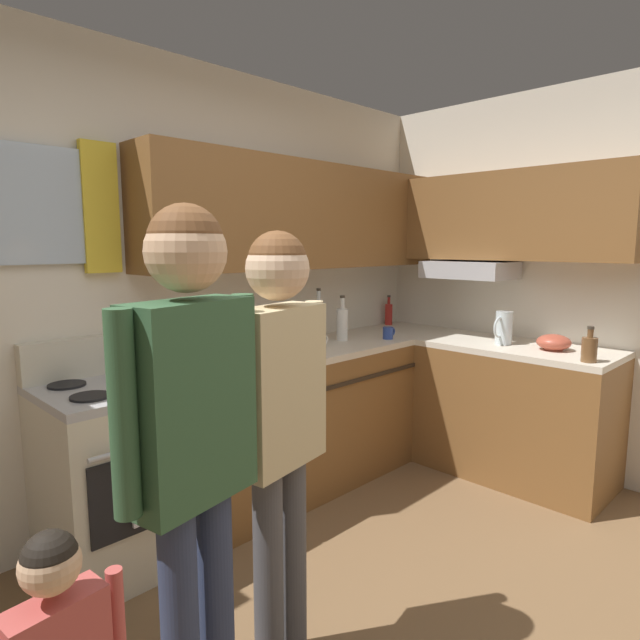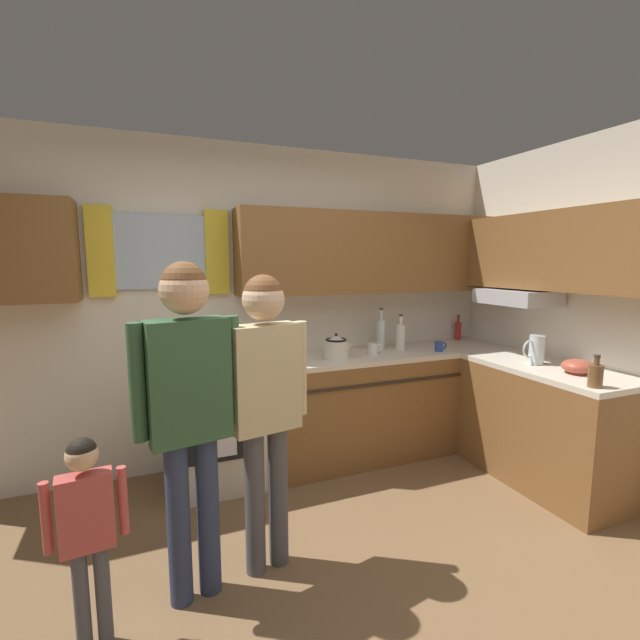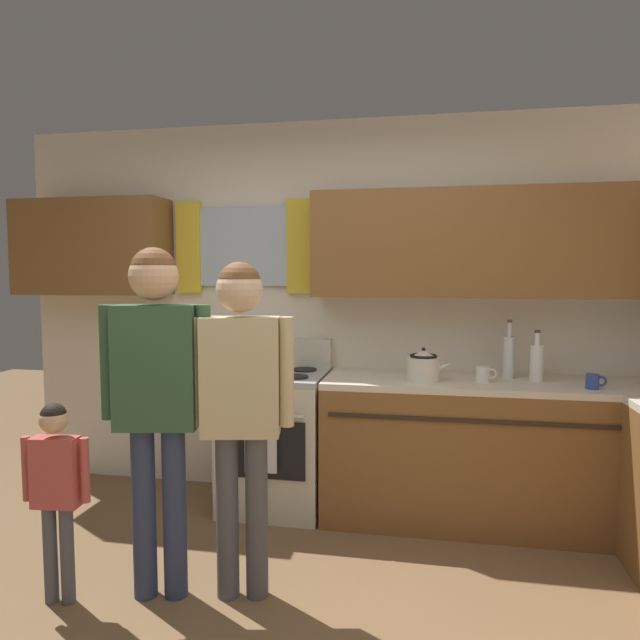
{
  "view_description": "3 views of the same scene",
  "coord_description": "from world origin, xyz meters",
  "px_view_note": "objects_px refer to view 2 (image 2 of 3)",
  "views": [
    {
      "loc": [
        -1.39,
        -0.89,
        1.56
      ],
      "look_at": [
        0.39,
        0.88,
        1.2
      ],
      "focal_mm": 29.89,
      "sensor_mm": 36.0,
      "label": 1
    },
    {
      "loc": [
        -0.78,
        -1.69,
        1.68
      ],
      "look_at": [
        0.25,
        0.88,
        1.3
      ],
      "focal_mm": 24.54,
      "sensor_mm": 36.0,
      "label": 2
    },
    {
      "loc": [
        0.63,
        -2.02,
        1.55
      ],
      "look_at": [
        0.08,
        0.89,
        1.31
      ],
      "focal_mm": 31.64,
      "sensor_mm": 36.0,
      "label": 3
    }
  ],
  "objects_px": {
    "stovetop_kettle": "(336,347)",
    "small_child": "(87,519)",
    "adult_in_plaid": "(265,389)",
    "mug_ceramic_white": "(374,349)",
    "water_pitcher": "(536,350)",
    "bottle_tall_clear": "(381,333)",
    "bottle_sauce_red": "(458,330)",
    "bottle_squat_brown": "(596,375)",
    "mug_cobalt_blue": "(439,346)",
    "bottle_milk_white": "(400,336)",
    "adult_holding_child": "(188,393)",
    "stove_oven": "(214,423)",
    "mixing_bowl": "(578,367)"
  },
  "relations": [
    {
      "from": "bottle_sauce_red",
      "to": "stovetop_kettle",
      "type": "height_order",
      "value": "bottle_sauce_red"
    },
    {
      "from": "mixing_bowl",
      "to": "small_child",
      "type": "xyz_separation_m",
      "value": [
        -3.04,
        -0.13,
        -0.35
      ]
    },
    {
      "from": "stove_oven",
      "to": "mug_cobalt_blue",
      "type": "xyz_separation_m",
      "value": [
        1.91,
        -0.17,
        0.48
      ]
    },
    {
      "from": "bottle_milk_white",
      "to": "adult_holding_child",
      "type": "distance_m",
      "value": 2.23
    },
    {
      "from": "bottle_milk_white",
      "to": "mixing_bowl",
      "type": "relative_size",
      "value": 1.51
    },
    {
      "from": "adult_holding_child",
      "to": "adult_in_plaid",
      "type": "relative_size",
      "value": 1.04
    },
    {
      "from": "small_child",
      "to": "adult_holding_child",
      "type": "bearing_deg",
      "value": 17.84
    },
    {
      "from": "bottle_squat_brown",
      "to": "adult_holding_child",
      "type": "distance_m",
      "value": 2.41
    },
    {
      "from": "bottle_squat_brown",
      "to": "adult_in_plaid",
      "type": "distance_m",
      "value": 2.04
    },
    {
      "from": "bottle_milk_white",
      "to": "small_child",
      "type": "height_order",
      "value": "bottle_milk_white"
    },
    {
      "from": "water_pitcher",
      "to": "stove_oven",
      "type": "bearing_deg",
      "value": 159.97
    },
    {
      "from": "bottle_milk_white",
      "to": "water_pitcher",
      "type": "distance_m",
      "value": 1.08
    },
    {
      "from": "mug_cobalt_blue",
      "to": "water_pitcher",
      "type": "bearing_deg",
      "value": -60.37
    },
    {
      "from": "mug_ceramic_white",
      "to": "water_pitcher",
      "type": "bearing_deg",
      "value": -38.11
    },
    {
      "from": "water_pitcher",
      "to": "small_child",
      "type": "relative_size",
      "value": 0.23
    },
    {
      "from": "mug_cobalt_blue",
      "to": "small_child",
      "type": "bearing_deg",
      "value": -157.0
    },
    {
      "from": "bottle_squat_brown",
      "to": "mug_ceramic_white",
      "type": "relative_size",
      "value": 1.63
    },
    {
      "from": "bottle_milk_white",
      "to": "stovetop_kettle",
      "type": "bearing_deg",
      "value": -169.48
    },
    {
      "from": "bottle_milk_white",
      "to": "small_child",
      "type": "distance_m",
      "value": 2.72
    },
    {
      "from": "mug_ceramic_white",
      "to": "adult_holding_child",
      "type": "bearing_deg",
      "value": -146.05
    },
    {
      "from": "stovetop_kettle",
      "to": "water_pitcher",
      "type": "xyz_separation_m",
      "value": [
        1.33,
        -0.73,
        0.02
      ]
    },
    {
      "from": "bottle_squat_brown",
      "to": "stovetop_kettle",
      "type": "distance_m",
      "value": 1.76
    },
    {
      "from": "mug_cobalt_blue",
      "to": "small_child",
      "type": "height_order",
      "value": "mug_cobalt_blue"
    },
    {
      "from": "mug_cobalt_blue",
      "to": "mug_ceramic_white",
      "type": "distance_m",
      "value": 0.6
    },
    {
      "from": "mug_ceramic_white",
      "to": "small_child",
      "type": "height_order",
      "value": "mug_ceramic_white"
    },
    {
      "from": "stove_oven",
      "to": "adult_holding_child",
      "type": "bearing_deg",
      "value": -103.26
    },
    {
      "from": "bottle_squat_brown",
      "to": "mug_cobalt_blue",
      "type": "height_order",
      "value": "bottle_squat_brown"
    },
    {
      "from": "water_pitcher",
      "to": "adult_in_plaid",
      "type": "xyz_separation_m",
      "value": [
        -2.17,
        -0.23,
        0.0
      ]
    },
    {
      "from": "stovetop_kettle",
      "to": "water_pitcher",
      "type": "relative_size",
      "value": 1.24
    },
    {
      "from": "adult_in_plaid",
      "to": "mixing_bowl",
      "type": "bearing_deg",
      "value": -2.22
    },
    {
      "from": "bottle_sauce_red",
      "to": "stovetop_kettle",
      "type": "xyz_separation_m",
      "value": [
        -1.48,
        -0.34,
        0.0
      ]
    },
    {
      "from": "stovetop_kettle",
      "to": "adult_in_plaid",
      "type": "xyz_separation_m",
      "value": [
        -0.84,
        -0.96,
        0.02
      ]
    },
    {
      "from": "mixing_bowl",
      "to": "adult_holding_child",
      "type": "xyz_separation_m",
      "value": [
        -2.6,
        0.01,
        0.11
      ]
    },
    {
      "from": "bottle_sauce_red",
      "to": "bottle_tall_clear",
      "type": "height_order",
      "value": "bottle_tall_clear"
    },
    {
      "from": "water_pitcher",
      "to": "stovetop_kettle",
      "type": "bearing_deg",
      "value": 151.17
    },
    {
      "from": "bottle_milk_white",
      "to": "bottle_tall_clear",
      "type": "bearing_deg",
      "value": 152.83
    },
    {
      "from": "stove_oven",
      "to": "small_child",
      "type": "bearing_deg",
      "value": -119.01
    },
    {
      "from": "bottle_sauce_red",
      "to": "bottle_tall_clear",
      "type": "relative_size",
      "value": 0.67
    },
    {
      "from": "adult_holding_child",
      "to": "bottle_milk_white",
      "type": "bearing_deg",
      "value": 31.36
    },
    {
      "from": "mug_cobalt_blue",
      "to": "stove_oven",
      "type": "bearing_deg",
      "value": 174.93
    },
    {
      "from": "bottle_tall_clear",
      "to": "bottle_sauce_red",
      "type": "bearing_deg",
      "value": 8.27
    },
    {
      "from": "stovetop_kettle",
      "to": "adult_in_plaid",
      "type": "distance_m",
      "value": 1.28
    },
    {
      "from": "bottle_squat_brown",
      "to": "mug_cobalt_blue",
      "type": "bearing_deg",
      "value": 99.53
    },
    {
      "from": "stove_oven",
      "to": "mug_ceramic_white",
      "type": "distance_m",
      "value": 1.4
    },
    {
      "from": "stovetop_kettle",
      "to": "small_child",
      "type": "distance_m",
      "value": 2.09
    },
    {
      "from": "small_child",
      "to": "adult_in_plaid",
      "type": "bearing_deg",
      "value": 14.42
    },
    {
      "from": "mug_ceramic_white",
      "to": "small_child",
      "type": "distance_m",
      "value": 2.39
    },
    {
      "from": "stove_oven",
      "to": "bottle_milk_white",
      "type": "distance_m",
      "value": 1.73
    },
    {
      "from": "bottle_tall_clear",
      "to": "water_pitcher",
      "type": "height_order",
      "value": "bottle_tall_clear"
    },
    {
      "from": "stove_oven",
      "to": "water_pitcher",
      "type": "distance_m",
      "value": 2.5
    }
  ]
}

